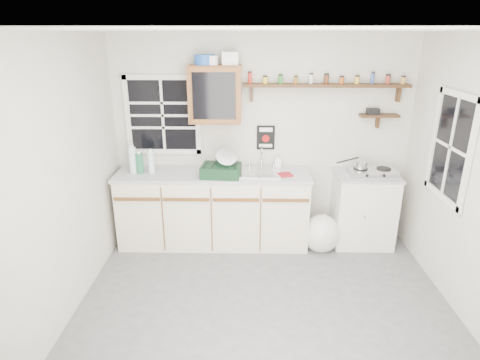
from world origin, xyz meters
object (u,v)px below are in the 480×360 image
upper_cabinet (215,94)px  dish_rack (223,167)px  hotplate (372,171)px  main_cabinet (214,208)px  right_cabinet (363,209)px  spice_shelf (326,85)px

upper_cabinet → dish_rack: size_ratio=1.37×
upper_cabinet → hotplate: upper_cabinet is taller
main_cabinet → right_cabinet: bearing=0.8°
right_cabinet → spice_shelf: 1.57m
hotplate → main_cabinet: bearing=177.9°
main_cabinet → dish_rack: 0.59m
main_cabinet → hotplate: 1.95m
upper_cabinet → hotplate: size_ratio=1.17×
right_cabinet → hotplate: bearing=-21.5°
spice_shelf → dish_rack: 1.53m
main_cabinet → right_cabinet: (1.83, 0.03, -0.01)m
main_cabinet → upper_cabinet: 1.37m
upper_cabinet → dish_rack: (0.09, -0.26, -0.80)m
main_cabinet → spice_shelf: 1.98m
main_cabinet → upper_cabinet: bearing=76.3°
spice_shelf → upper_cabinet: bearing=-176.9°
right_cabinet → dish_rack: bearing=-175.2°
right_cabinet → dish_rack: dish_rack is taller
right_cabinet → upper_cabinet: size_ratio=1.40×
main_cabinet → upper_cabinet: size_ratio=3.55×
upper_cabinet → dish_rack: upper_cabinet is taller
main_cabinet → hotplate: (1.89, 0.01, 0.48)m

